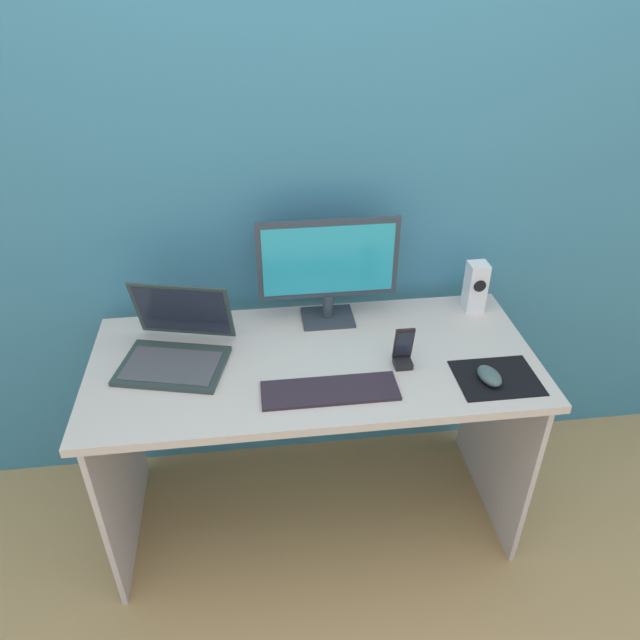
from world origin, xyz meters
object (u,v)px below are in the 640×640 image
object	(u,v)px
monitor	(328,267)
phone_in_dock	(403,352)
keyboard_external	(330,391)
speaker_right	(476,286)
laptop	(176,347)
mouse	(490,376)

from	to	relation	value
monitor	phone_in_dock	xyz separation A→B (m)	(0.20, -0.29, -0.16)
keyboard_external	speaker_right	bearing A→B (deg)	34.87
laptop	phone_in_dock	size ratio (longest dim) A/B	2.75
mouse	monitor	bearing A→B (deg)	126.97
phone_in_dock	monitor	bearing A→B (deg)	124.27
speaker_right	phone_in_dock	xyz separation A→B (m)	(-0.33, -0.30, -0.04)
monitor	laptop	bearing A→B (deg)	-161.27
speaker_right	laptop	size ratio (longest dim) A/B	0.47
monitor	mouse	world-z (taller)	monitor
laptop	phone_in_dock	bearing A→B (deg)	-9.54
mouse	speaker_right	bearing A→B (deg)	67.15
monitor	keyboard_external	bearing A→B (deg)	-96.72
speaker_right	keyboard_external	distance (m)	0.71
laptop	keyboard_external	bearing A→B (deg)	-25.84
speaker_right	phone_in_dock	world-z (taller)	speaker_right
speaker_right	mouse	distance (m)	0.43
monitor	keyboard_external	xyz separation A→B (m)	(-0.05, -0.39, -0.20)
laptop	keyboard_external	size ratio (longest dim) A/B	0.94
keyboard_external	monitor	bearing A→B (deg)	83.18
keyboard_external	phone_in_dock	world-z (taller)	phone_in_dock
keyboard_external	mouse	distance (m)	0.49
monitor	mouse	bearing A→B (deg)	-42.62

